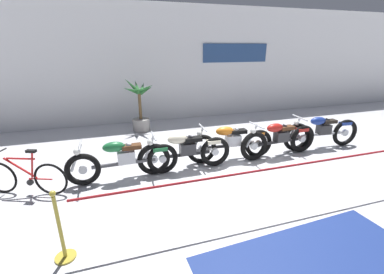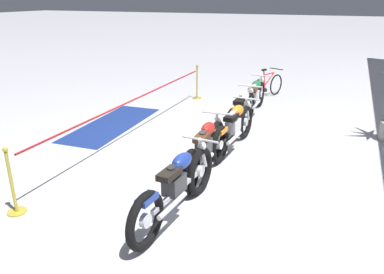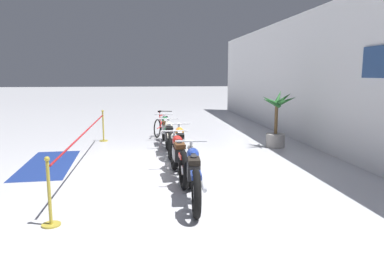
{
  "view_description": "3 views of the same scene",
  "coord_description": "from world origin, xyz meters",
  "px_view_note": "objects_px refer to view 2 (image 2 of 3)",
  "views": [
    {
      "loc": [
        -2.78,
        -4.69,
        2.75
      ],
      "look_at": [
        -0.97,
        1.01,
        0.63
      ],
      "focal_mm": 24.0,
      "sensor_mm": 36.0,
      "label": 1
    },
    {
      "loc": [
        7.02,
        2.74,
        3.03
      ],
      "look_at": [
        1.47,
        0.42,
        0.75
      ],
      "focal_mm": 35.0,
      "sensor_mm": 36.0,
      "label": 2
    },
    {
      "loc": [
        9.07,
        -0.08,
        2.22
      ],
      "look_at": [
        0.06,
        1.02,
        0.7
      ],
      "focal_mm": 35.0,
      "sensor_mm": 36.0,
      "label": 3
    }
  ],
  "objects_px": {
    "motorcycle_cream_1": "(241,111)",
    "motorcycle_blue_4": "(177,187)",
    "motorcycle_red_3": "(205,149)",
    "motorcycle_green_0": "(254,97)",
    "bicycle": "(267,86)",
    "floor_banner": "(112,124)",
    "stanchion_far_left": "(163,93)",
    "stanchion_mid_left": "(13,191)",
    "motorcycle_orange_2": "(234,128)"
  },
  "relations": [
    {
      "from": "motorcycle_cream_1",
      "to": "floor_banner",
      "type": "distance_m",
      "value": 3.23
    },
    {
      "from": "motorcycle_cream_1",
      "to": "bicycle",
      "type": "height_order",
      "value": "motorcycle_cream_1"
    },
    {
      "from": "stanchion_mid_left",
      "to": "floor_banner",
      "type": "height_order",
      "value": "stanchion_mid_left"
    },
    {
      "from": "motorcycle_blue_4",
      "to": "stanchion_mid_left",
      "type": "distance_m",
      "value": 2.4
    },
    {
      "from": "bicycle",
      "to": "floor_banner",
      "type": "bearing_deg",
      "value": -36.36
    },
    {
      "from": "stanchion_far_left",
      "to": "floor_banner",
      "type": "bearing_deg",
      "value": -50.02
    },
    {
      "from": "motorcycle_cream_1",
      "to": "floor_banner",
      "type": "height_order",
      "value": "motorcycle_cream_1"
    },
    {
      "from": "bicycle",
      "to": "stanchion_far_left",
      "type": "distance_m",
      "value": 3.83
    },
    {
      "from": "motorcycle_cream_1",
      "to": "bicycle",
      "type": "relative_size",
      "value": 1.39
    },
    {
      "from": "motorcycle_orange_2",
      "to": "motorcycle_red_3",
      "type": "height_order",
      "value": "motorcycle_red_3"
    },
    {
      "from": "bicycle",
      "to": "stanchion_far_left",
      "type": "xyz_separation_m",
      "value": [
        3.25,
        -2.0,
        0.33
      ]
    },
    {
      "from": "motorcycle_red_3",
      "to": "motorcycle_green_0",
      "type": "bearing_deg",
      "value": -178.97
    },
    {
      "from": "motorcycle_green_0",
      "to": "floor_banner",
      "type": "height_order",
      "value": "motorcycle_green_0"
    },
    {
      "from": "motorcycle_orange_2",
      "to": "motorcycle_red_3",
      "type": "distance_m",
      "value": 1.32
    },
    {
      "from": "motorcycle_cream_1",
      "to": "stanchion_far_left",
      "type": "distance_m",
      "value": 2.08
    },
    {
      "from": "stanchion_far_left",
      "to": "stanchion_mid_left",
      "type": "relative_size",
      "value": 6.8
    },
    {
      "from": "stanchion_far_left",
      "to": "motorcycle_blue_4",
      "type": "bearing_deg",
      "value": 29.15
    },
    {
      "from": "bicycle",
      "to": "stanchion_far_left",
      "type": "height_order",
      "value": "stanchion_far_left"
    },
    {
      "from": "motorcycle_blue_4",
      "to": "stanchion_far_left",
      "type": "relative_size",
      "value": 0.33
    },
    {
      "from": "motorcycle_cream_1",
      "to": "stanchion_far_left",
      "type": "relative_size",
      "value": 0.31
    },
    {
      "from": "motorcycle_red_3",
      "to": "stanchion_far_left",
      "type": "xyz_separation_m",
      "value": [
        -2.54,
        -2.11,
        0.22
      ]
    },
    {
      "from": "motorcycle_green_0",
      "to": "stanchion_mid_left",
      "type": "height_order",
      "value": "stanchion_mid_left"
    },
    {
      "from": "motorcycle_green_0",
      "to": "stanchion_far_left",
      "type": "xyz_separation_m",
      "value": [
        1.39,
        -2.04,
        0.23
      ]
    },
    {
      "from": "motorcycle_cream_1",
      "to": "motorcycle_blue_4",
      "type": "xyz_separation_m",
      "value": [
        4.04,
        0.18,
        0.02
      ]
    },
    {
      "from": "motorcycle_blue_4",
      "to": "motorcycle_cream_1",
      "type": "bearing_deg",
      "value": -177.47
    },
    {
      "from": "bicycle",
      "to": "motorcycle_blue_4",
      "type": "bearing_deg",
      "value": 1.91
    },
    {
      "from": "motorcycle_blue_4",
      "to": "floor_banner",
      "type": "bearing_deg",
      "value": -134.18
    },
    {
      "from": "motorcycle_green_0",
      "to": "bicycle",
      "type": "xyz_separation_m",
      "value": [
        -1.86,
        -0.04,
        -0.1
      ]
    },
    {
      "from": "motorcycle_green_0",
      "to": "motorcycle_red_3",
      "type": "bearing_deg",
      "value": 1.03
    },
    {
      "from": "motorcycle_green_0",
      "to": "motorcycle_red_3",
      "type": "xyz_separation_m",
      "value": [
        3.93,
        0.07,
        0.01
      ]
    },
    {
      "from": "motorcycle_green_0",
      "to": "motorcycle_cream_1",
      "type": "xyz_separation_m",
      "value": [
        1.37,
        0.02,
        0.01
      ]
    },
    {
      "from": "motorcycle_blue_4",
      "to": "motorcycle_orange_2",
      "type": "bearing_deg",
      "value": 179.7
    },
    {
      "from": "motorcycle_red_3",
      "to": "stanchion_mid_left",
      "type": "xyz_separation_m",
      "value": [
        2.31,
        -2.11,
        -0.11
      ]
    },
    {
      "from": "motorcycle_cream_1",
      "to": "motorcycle_red_3",
      "type": "height_order",
      "value": "motorcycle_red_3"
    },
    {
      "from": "motorcycle_red_3",
      "to": "stanchion_mid_left",
      "type": "bearing_deg",
      "value": -42.38
    },
    {
      "from": "motorcycle_green_0",
      "to": "motorcycle_blue_4",
      "type": "xyz_separation_m",
      "value": [
        5.41,
        0.2,
        0.02
      ]
    },
    {
      "from": "motorcycle_orange_2",
      "to": "floor_banner",
      "type": "distance_m",
      "value": 3.33
    },
    {
      "from": "motorcycle_blue_4",
      "to": "floor_banner",
      "type": "xyz_separation_m",
      "value": [
        -3.17,
        -3.26,
        -0.48
      ]
    },
    {
      "from": "stanchion_mid_left",
      "to": "motorcycle_red_3",
      "type": "bearing_deg",
      "value": 137.62
    },
    {
      "from": "stanchion_mid_left",
      "to": "motorcycle_green_0",
      "type": "bearing_deg",
      "value": 161.9
    },
    {
      "from": "motorcycle_orange_2",
      "to": "stanchion_mid_left",
      "type": "distance_m",
      "value": 4.27
    },
    {
      "from": "motorcycle_green_0",
      "to": "bicycle",
      "type": "relative_size",
      "value": 1.5
    },
    {
      "from": "motorcycle_green_0",
      "to": "motorcycle_cream_1",
      "type": "distance_m",
      "value": 1.37
    },
    {
      "from": "motorcycle_orange_2",
      "to": "bicycle",
      "type": "height_order",
      "value": "motorcycle_orange_2"
    },
    {
      "from": "motorcycle_green_0",
      "to": "stanchion_far_left",
      "type": "relative_size",
      "value": 0.33
    },
    {
      "from": "motorcycle_cream_1",
      "to": "motorcycle_blue_4",
      "type": "distance_m",
      "value": 4.04
    },
    {
      "from": "motorcycle_green_0",
      "to": "motorcycle_orange_2",
      "type": "bearing_deg",
      "value": 4.74
    },
    {
      "from": "bicycle",
      "to": "motorcycle_cream_1",
      "type": "bearing_deg",
      "value": 1.13
    },
    {
      "from": "motorcycle_orange_2",
      "to": "stanchion_mid_left",
      "type": "bearing_deg",
      "value": -31.91
    },
    {
      "from": "motorcycle_red_3",
      "to": "motorcycle_blue_4",
      "type": "bearing_deg",
      "value": 5.09
    }
  ]
}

